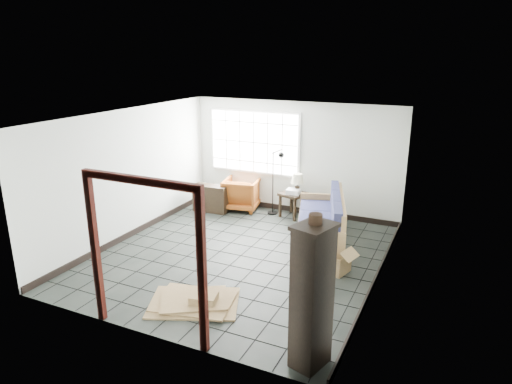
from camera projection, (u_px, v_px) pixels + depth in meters
The scene contains 15 objects.
ground at pixel (241, 256), 8.52m from camera, with size 5.50×5.50×0.00m, color black.
room_shell at pixel (241, 168), 8.05m from camera, with size 5.02×5.52×2.61m.
window_panel at pixel (254, 142), 10.79m from camera, with size 2.32×0.08×1.52m.
doorway_trim at pixel (144, 239), 5.78m from camera, with size 1.80×0.08×2.20m.
futon_sofa at pixel (323, 226), 8.95m from camera, with size 1.51×2.45×1.02m.
armchair at pixel (242, 192), 10.96m from camera, with size 0.81×0.76×0.83m, color #934E15.
side_table at pixel (293, 197), 10.41m from camera, with size 0.65×0.65×0.57m.
table_lamp at pixel (297, 180), 10.30m from camera, with size 0.32×0.32×0.45m.
projector at pixel (293, 192), 10.29m from camera, with size 0.32×0.25×0.11m.
floor_lamp at pixel (277, 180), 10.43m from camera, with size 0.43×0.28×1.58m.
console_shelf at pixel (211, 198), 10.81m from camera, with size 0.84×0.37×0.64m.
tall_shelf at pixel (312, 296), 5.31m from camera, with size 0.51×0.58×1.82m.
pot at pixel (315, 219), 5.05m from camera, with size 0.17×0.17×0.12m.
open_box at pixel (333, 262), 7.90m from camera, with size 0.89×0.59×0.46m.
cardboard_pile at pixel (195, 301), 6.88m from camera, with size 1.58×1.37×0.19m.
Camera 1 is at (3.55, -6.94, 3.65)m, focal length 32.00 mm.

